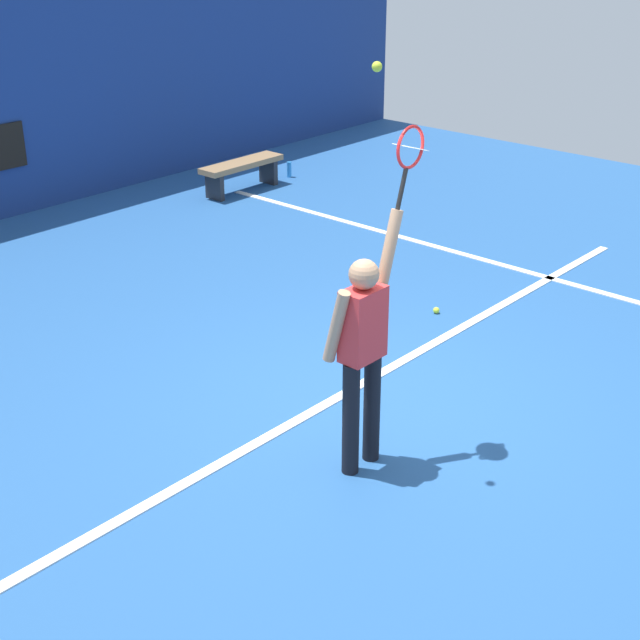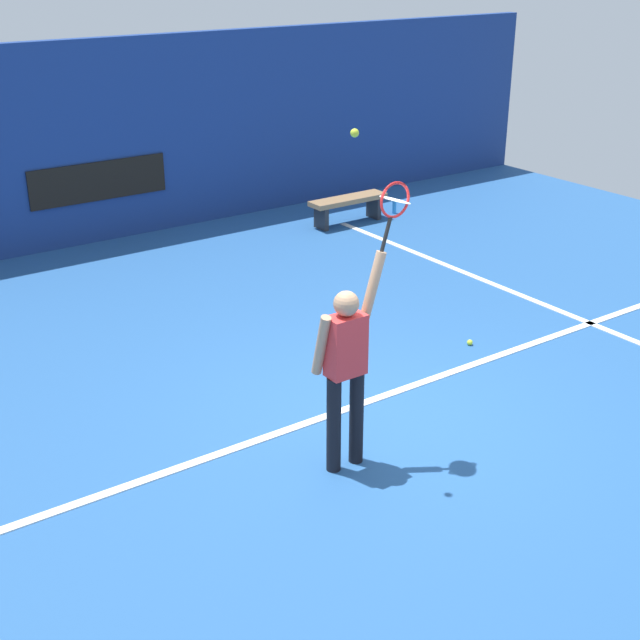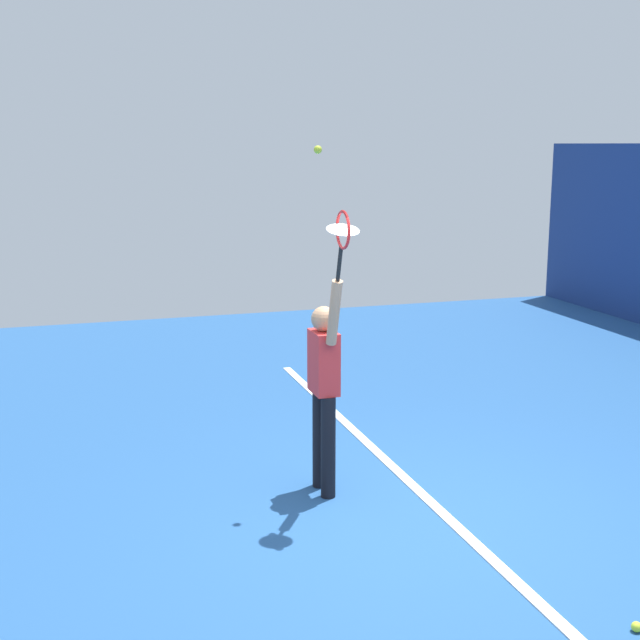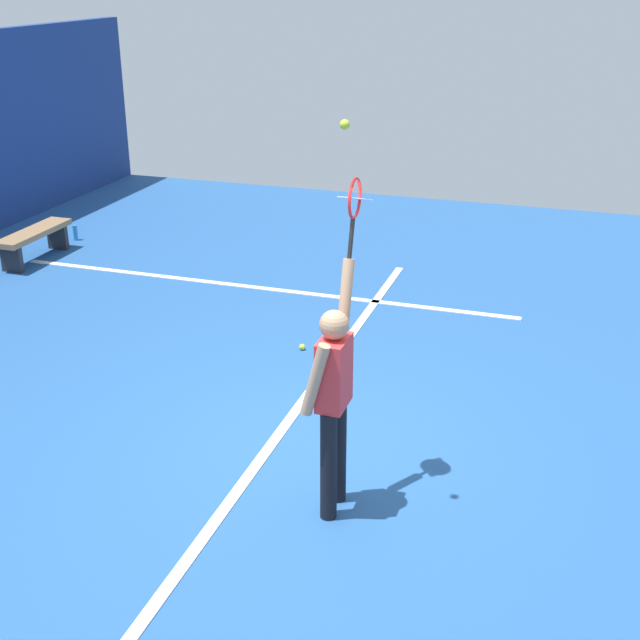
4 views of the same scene
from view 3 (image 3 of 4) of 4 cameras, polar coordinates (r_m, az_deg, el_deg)
name	(u,v)px [view 3 (image 3 of 4)]	position (r m, az deg, el deg)	size (l,w,h in m)	color
ground_plane	(406,520)	(7.28, 5.81, -13.16)	(18.00, 18.00, 0.00)	#23518C
court_baseline	(443,514)	(7.41, 8.25, -12.73)	(10.00, 0.10, 0.01)	white
tennis_player	(324,383)	(7.46, 0.30, -4.22)	(0.65, 0.31, 1.98)	black
tennis_racket	(343,234)	(6.75, 1.52, 5.78)	(0.39, 0.27, 0.63)	black
tennis_ball	(318,150)	(7.14, -0.14, 11.34)	(0.07, 0.07, 0.07)	#CCE033
spare_ball	(636,627)	(6.12, 20.43, -18.69)	(0.07, 0.07, 0.07)	#CCE033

